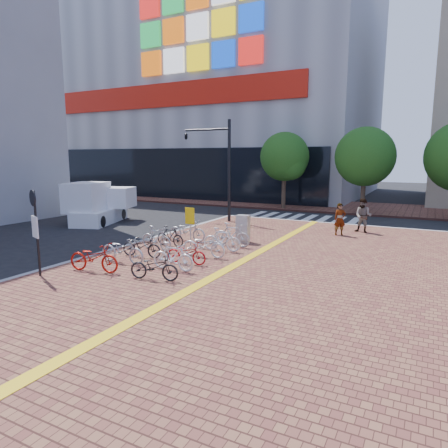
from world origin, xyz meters
The scene contains 27 objects.
ground centered at (0.00, 0.00, 0.00)m, with size 120.00×120.00×0.00m, color black.
sidewalk centered at (3.00, -5.00, 0.07)m, with size 14.00×34.00×0.15m, color brown.
tactile_strip centered at (2.00, -5.00, 0.16)m, with size 0.40×34.00×0.01m, color yellow.
kerb_north centered at (3.00, 12.00, 0.08)m, with size 14.00×0.25×0.15m, color gray.
far_sidewalk centered at (0.00, 21.00, 0.07)m, with size 70.00×8.00×0.15m, color brown.
department_store centered at (-15.99, 31.95, 13.98)m, with size 36.00×24.27×28.00m.
crosswalk centered at (0.50, 14.00, 0.01)m, with size 7.50×4.00×0.01m.
street_trees centered at (5.04, 17.45, 4.10)m, with size 16.20×4.60×6.35m.
bike_0 centered at (-2.07, -2.62, 0.66)m, with size 0.68×1.96×1.03m, color #A7150B.
bike_1 centered at (-1.97, -1.26, 0.67)m, with size 0.69×1.98×1.04m, color #AEAEB3.
bike_2 centered at (-1.91, -0.18, 0.61)m, with size 0.61×1.75×0.92m, color black.
bike_3 centered at (-2.13, 1.09, 0.68)m, with size 0.50×1.76×1.06m, color #A5A5A9.
bike_4 centered at (-2.04, 2.00, 0.61)m, with size 0.43×1.54×0.92m, color black.
bike_5 centered at (-1.97, 3.32, 0.67)m, with size 0.69×1.97×1.04m, color #ADACB1.
bike_6 centered at (0.41, -2.41, 0.60)m, with size 0.60×1.71×0.90m, color black.
bike_7 centered at (0.33, -1.20, 0.66)m, with size 0.48×1.70×1.02m, color white.
bike_8 centered at (0.27, -0.24, 0.57)m, with size 0.56×1.61×0.84m, color #9D0B11.
bike_9 centered at (0.32, 0.99, 0.65)m, with size 0.66×1.89×0.99m, color silver.
bike_10 centered at (0.50, 2.23, 0.66)m, with size 0.48×1.70×1.02m, color silver.
bike_11 centered at (0.47, 3.29, 0.68)m, with size 0.50×1.77×1.07m, color #B5B4B9.
pedestrian_a centered at (4.27, 8.22, 0.99)m, with size 0.61×0.40×1.67m, color gray.
pedestrian_b centered at (5.23, 9.56, 1.06)m, with size 0.89×0.69×1.83m, color #4E5263.
utility_box centered at (0.52, 4.36, 0.80)m, with size 0.60×0.43×1.30m, color #A7A8AC.
yellow_sign centered at (-1.34, 2.59, 1.36)m, with size 0.47×0.11×1.75m.
notice_sign centered at (-3.35, -3.89, 2.01)m, with size 0.53×0.22×2.96m.
traffic_light_pole centered at (-4.37, 9.71, 4.50)m, with size 3.38×1.30×6.30m.
box_truck centered at (-10.35, 6.03, 1.23)m, with size 3.33×4.89×2.61m.
Camera 1 is at (8.33, -12.67, 4.17)m, focal length 32.00 mm.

